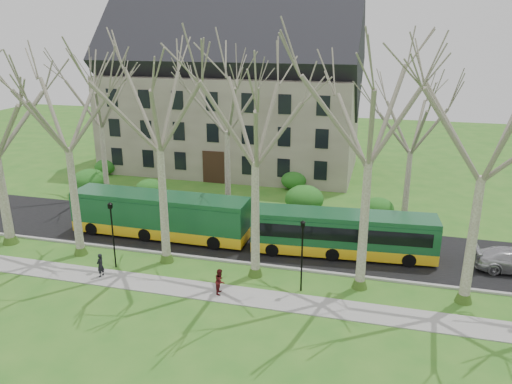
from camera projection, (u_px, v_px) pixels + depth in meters
The scene contains 13 objects.
ground at pixel (210, 271), 31.44m from camera, with size 120.00×120.00×0.00m, color #2F6D1F.
sidewalk at pixel (195, 290), 29.13m from camera, with size 70.00×2.00×0.06m, color gray.
road at pixel (235, 237), 36.48m from camera, with size 80.00×8.00×0.06m, color black.
curb at pixel (217, 260), 32.80m from camera, with size 80.00×0.25×0.14m, color #A5A39E.
building at pixel (231, 93), 52.42m from camera, with size 26.50×12.20×16.00m.
tree_row_verge at pixel (208, 162), 29.53m from camera, with size 49.00×7.00×14.00m.
tree_row_far at pixel (238, 140), 39.99m from camera, with size 33.00×7.00×12.00m.
lamp_row at pixel (203, 240), 29.72m from camera, with size 36.22×0.22×4.30m.
hedges at pixel (213, 186), 45.12m from camera, with size 30.60×8.60×2.00m.
bus_lead at pixel (160, 215), 36.17m from camera, with size 13.04×2.72×3.26m, color #17502C, non-canonical shape.
bus_follow at pixel (343, 233), 33.20m from camera, with size 12.06×2.51×3.02m, color #17502C, non-canonical shape.
pedestrian_a at pixel (100, 265), 30.41m from camera, with size 0.55×0.36×1.51m, color black.
pedestrian_b at pixel (220, 281), 28.49m from camera, with size 0.73×0.57×1.50m, color #511215.
Camera 1 is at (10.03, -26.63, 14.56)m, focal length 35.00 mm.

